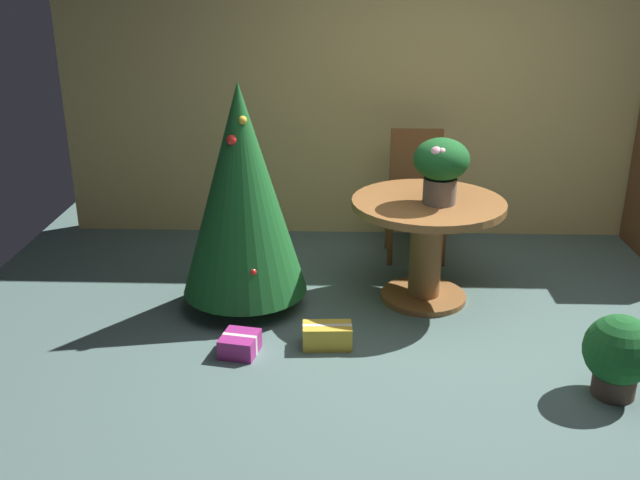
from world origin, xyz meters
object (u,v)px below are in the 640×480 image
flower_vase (441,165)px  gift_box_gold (327,336)px  potted_plant (619,353)px  round_dining_table (427,232)px  holiday_tree (242,191)px  wooden_chair_far (416,187)px  gift_box_purple (240,344)px

flower_vase → gift_box_gold: (-0.72, -0.64, -0.92)m
flower_vase → potted_plant: flower_vase is taller
round_dining_table → potted_plant: size_ratio=2.20×
holiday_tree → potted_plant: bearing=-25.4°
gift_box_gold → round_dining_table: bearing=46.7°
round_dining_table → holiday_tree: size_ratio=0.67×
holiday_tree → potted_plant: holiday_tree is taller
gift_box_gold → potted_plant: size_ratio=0.66×
round_dining_table → wooden_chair_far: wooden_chair_far is taller
gift_box_purple → gift_box_gold: size_ratio=0.85×
gift_box_purple → potted_plant: 2.15m
round_dining_table → flower_vase: size_ratio=2.37×
round_dining_table → wooden_chair_far: size_ratio=1.03×
gift_box_purple → gift_box_gold: 0.54m
flower_vase → holiday_tree: bearing=-176.1°
wooden_chair_far → gift_box_gold: 1.77m
round_dining_table → wooden_chair_far: bearing=90.0°
round_dining_table → wooden_chair_far: (0.00, 0.86, 0.06)m
potted_plant → wooden_chair_far: bearing=114.3°
gift_box_purple → wooden_chair_far: bearing=54.5°
holiday_tree → gift_box_purple: (0.05, -0.65, -0.77)m
gift_box_purple → gift_box_gold: (0.53, 0.10, 0.01)m
holiday_tree → gift_box_gold: 1.10m
gift_box_gold → gift_box_purple: bearing=-169.2°
gift_box_gold → flower_vase: bearing=41.5°
flower_vase → potted_plant: (0.86, -1.11, -0.74)m
flower_vase → wooden_chair_far: bearing=93.6°
round_dining_table → gift_box_gold: 1.05m
wooden_chair_far → potted_plant: bearing=-65.7°
wooden_chair_far → potted_plant: size_ratio=2.13×
wooden_chair_far → gift_box_gold: bearing=-112.9°
wooden_chair_far → gift_box_gold: (-0.66, -1.56, -0.49)m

